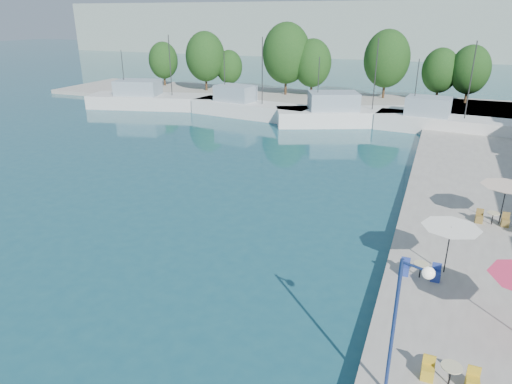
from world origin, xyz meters
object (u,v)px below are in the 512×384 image
at_px(trawler_02, 248,108).
at_px(umbrella_white, 451,232).
at_px(umbrella_cream, 506,190).
at_px(trawler_04, 444,123).
at_px(trawler_01, 156,100).
at_px(trawler_03, 352,115).
at_px(street_lamp, 407,307).

xyz_separation_m(trawler_02, umbrella_white, (24.07, -32.69, 1.69)).
distance_m(trawler_02, umbrella_cream, 37.24).
distance_m(trawler_02, trawler_04, 23.52).
bearing_deg(trawler_01, trawler_03, -14.09).
relative_size(umbrella_cream, street_lamp, 0.57).
relative_size(trawler_04, umbrella_cream, 5.50).
distance_m(trawler_04, street_lamp, 41.70).
bearing_deg(umbrella_cream, umbrella_white, -112.56).
bearing_deg(umbrella_cream, trawler_03, 118.04).
xyz_separation_m(trawler_01, trawler_02, (14.32, -0.38, 0.00)).
height_order(trawler_02, trawler_04, same).
distance_m(trawler_03, trawler_04, 10.28).
xyz_separation_m(trawler_04, umbrella_white, (0.55, -32.68, 1.69)).
distance_m(trawler_02, umbrella_white, 40.63).
bearing_deg(street_lamp, umbrella_white, 100.89).
bearing_deg(trawler_04, trawler_01, -175.39).
relative_size(trawler_02, street_lamp, 3.27).
height_order(trawler_04, umbrella_white, trawler_04).
relative_size(trawler_01, trawler_02, 1.22).
distance_m(umbrella_cream, street_lamp, 16.67).
bearing_deg(street_lamp, trawler_04, 108.54).
xyz_separation_m(umbrella_white, umbrella_cream, (2.97, 7.14, 0.01)).
xyz_separation_m(trawler_02, street_lamp, (22.70, -41.59, 3.02)).
height_order(trawler_01, umbrella_white, trawler_01).
bearing_deg(trawler_01, street_lamp, -62.60).
distance_m(umbrella_white, umbrella_cream, 7.73).
relative_size(trawler_04, umbrella_white, 5.79).
xyz_separation_m(trawler_01, umbrella_white, (38.39, -33.08, 1.69)).
height_order(trawler_01, umbrella_cream, trawler_01).
bearing_deg(umbrella_white, trawler_04, 90.97).
bearing_deg(umbrella_cream, street_lamp, -105.15).
distance_m(trawler_04, umbrella_cream, 25.83).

